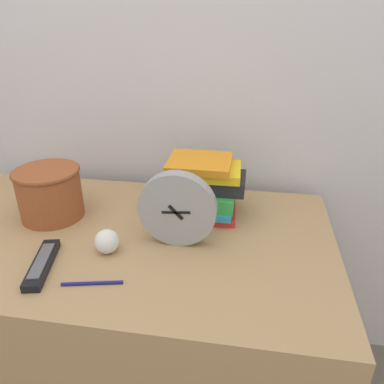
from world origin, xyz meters
TOP-DOWN VIEW (x-y plane):
  - wall_back at (0.00, 0.75)m, footprint 6.00×0.04m
  - desk at (0.00, 0.34)m, footprint 1.18×0.68m
  - desk_clock at (0.16, 0.32)m, footprint 0.21×0.04m
  - book_stack at (0.21, 0.50)m, footprint 0.23×0.18m
  - basket at (-0.24, 0.40)m, footprint 0.19×0.19m
  - tv_remote at (-0.14, 0.16)m, footprint 0.08×0.19m
  - crumpled_paper_ball at (-0.01, 0.25)m, footprint 0.06×0.06m
  - pen at (0.00, 0.12)m, footprint 0.14×0.04m

SIDE VIEW (x-z plane):
  - desk at x=0.00m, z-range 0.00..0.71m
  - pen at x=0.00m, z-range 0.71..0.71m
  - tv_remote at x=-0.14m, z-range 0.70..0.73m
  - crumpled_paper_ball at x=-0.01m, z-range 0.71..0.77m
  - basket at x=-0.24m, z-range 0.71..0.86m
  - book_stack at x=0.21m, z-range 0.70..0.88m
  - desk_clock at x=0.16m, z-range 0.71..0.91m
  - wall_back at x=0.00m, z-range 0.00..2.40m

